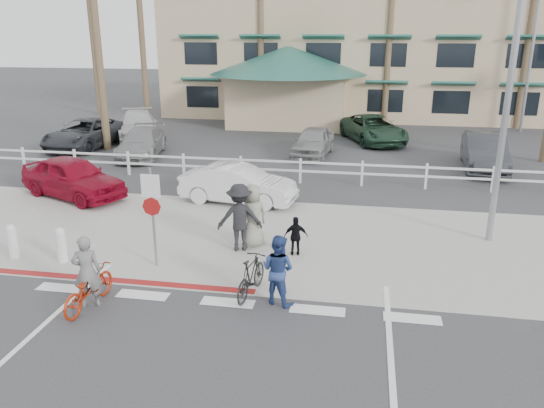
% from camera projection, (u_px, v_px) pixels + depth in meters
% --- Properties ---
extents(ground, '(140.00, 140.00, 0.00)m').
position_uv_depth(ground, '(221.00, 317.00, 11.23)').
color(ground, '#333335').
extents(bike_path, '(12.00, 16.00, 0.01)m').
position_uv_depth(bike_path, '(191.00, 374.00, 9.36)').
color(bike_path, '#333335').
rests_on(bike_path, ground).
extents(sidewalk_plaza, '(22.00, 7.00, 0.01)m').
position_uv_depth(sidewalk_plaza, '(261.00, 238.00, 15.44)').
color(sidewalk_plaza, gray).
rests_on(sidewalk_plaza, ground).
extents(cross_street, '(40.00, 5.00, 0.01)m').
position_uv_depth(cross_street, '(282.00, 198.00, 19.18)').
color(cross_street, '#333335').
rests_on(cross_street, ground).
extents(parking_lot, '(50.00, 16.00, 0.01)m').
position_uv_depth(parking_lot, '(310.00, 144.00, 28.07)').
color(parking_lot, '#333335').
rests_on(parking_lot, ground).
extents(curb_red, '(7.00, 0.25, 0.02)m').
position_uv_depth(curb_red, '(114.00, 280.00, 12.84)').
color(curb_red, maroon).
rests_on(curb_red, ground).
extents(rail_fence, '(29.40, 0.16, 1.00)m').
position_uv_depth(rail_fence, '(303.00, 171.00, 20.81)').
color(rail_fence, silver).
rests_on(rail_fence, ground).
extents(building, '(28.00, 16.00, 11.30)m').
position_uv_depth(building, '(358.00, 32.00, 38.13)').
color(building, '#CBB18B').
rests_on(building, ground).
extents(sign_post, '(0.50, 0.10, 2.90)m').
position_uv_depth(sign_post, '(153.00, 212.00, 13.21)').
color(sign_post, gray).
rests_on(sign_post, ground).
extents(bollard_0, '(0.26, 0.26, 0.95)m').
position_uv_depth(bollard_0, '(61.00, 245.00, 13.74)').
color(bollard_0, silver).
rests_on(bollard_0, ground).
extents(bollard_1, '(0.26, 0.26, 0.95)m').
position_uv_depth(bollard_1, '(13.00, 241.00, 13.97)').
color(bollard_1, silver).
rests_on(bollard_1, ground).
extents(streetlight_0, '(0.60, 2.00, 9.00)m').
position_uv_depth(streetlight_0, '(510.00, 81.00, 13.90)').
color(streetlight_0, gray).
rests_on(streetlight_0, ground).
extents(streetlight_1, '(0.60, 2.00, 9.50)m').
position_uv_depth(streetlight_1, '(532.00, 49.00, 30.22)').
color(streetlight_1, gray).
rests_on(streetlight_1, ground).
extents(palm_0, '(4.00, 4.00, 15.00)m').
position_uv_depth(palm_0, '(89.00, 3.00, 35.82)').
color(palm_0, '#20501F').
rests_on(palm_0, ground).
extents(palm_1, '(4.00, 4.00, 13.00)m').
position_uv_depth(palm_1, '(140.00, 18.00, 34.54)').
color(palm_1, '#20501F').
rests_on(palm_1, ground).
extents(palm_3, '(4.00, 4.00, 14.00)m').
position_uv_depth(palm_3, '(261.00, 9.00, 33.08)').
color(palm_3, '#20501F').
rests_on(palm_3, ground).
extents(palm_4, '(4.00, 4.00, 15.00)m').
position_uv_depth(palm_4, '(326.00, 1.00, 33.20)').
color(palm_4, '#20501F').
rests_on(palm_4, ground).
extents(palm_5, '(4.00, 4.00, 13.00)m').
position_uv_depth(palm_5, '(391.00, 17.00, 31.92)').
color(palm_5, '#20501F').
rests_on(palm_5, ground).
extents(palm_7, '(4.00, 4.00, 14.00)m').
position_uv_depth(palm_7, '(533.00, 7.00, 30.45)').
color(palm_7, '#20501F').
rests_on(palm_7, ground).
extents(palm_10, '(4.00, 4.00, 12.00)m').
position_uv_depth(palm_10, '(95.00, 25.00, 25.02)').
color(palm_10, '#20501F').
rests_on(palm_10, ground).
extents(bike_red, '(0.79, 1.78, 0.91)m').
position_uv_depth(bike_red, '(88.00, 288.00, 11.50)').
color(bike_red, '#9D250C').
rests_on(bike_red, ground).
extents(rider_red, '(0.71, 0.59, 1.66)m').
position_uv_depth(rider_red, '(87.00, 272.00, 11.41)').
color(rider_red, slate).
rests_on(rider_red, ground).
extents(bike_black, '(0.72, 1.63, 0.94)m').
position_uv_depth(bike_black, '(251.00, 276.00, 12.01)').
color(bike_black, black).
rests_on(bike_black, ground).
extents(rider_black, '(0.95, 0.85, 1.60)m').
position_uv_depth(rider_black, '(278.00, 270.00, 11.57)').
color(rider_black, navy).
rests_on(rider_black, ground).
extents(pedestrian_a, '(1.36, 0.99, 1.89)m').
position_uv_depth(pedestrian_a, '(240.00, 217.00, 14.36)').
color(pedestrian_a, black).
rests_on(pedestrian_a, ground).
extents(pedestrian_child, '(0.68, 0.38, 1.09)m').
position_uv_depth(pedestrian_child, '(296.00, 236.00, 14.13)').
color(pedestrian_child, black).
rests_on(pedestrian_child, ground).
extents(pedestrian_b, '(1.03, 0.99, 1.78)m').
position_uv_depth(pedestrian_b, '(252.00, 216.00, 14.65)').
color(pedestrian_b, gray).
rests_on(pedestrian_b, ground).
extents(car_white_sedan, '(4.21, 1.95, 1.34)m').
position_uv_depth(car_white_sedan, '(238.00, 184.00, 18.44)').
color(car_white_sedan, silver).
rests_on(car_white_sedan, ground).
extents(car_red_compact, '(4.65, 3.32, 1.47)m').
position_uv_depth(car_red_compact, '(73.00, 177.00, 19.06)').
color(car_red_compact, maroon).
rests_on(car_red_compact, ground).
extents(lot_car_0, '(2.89, 5.41, 1.45)m').
position_uv_depth(lot_car_0, '(86.00, 134.00, 27.11)').
color(lot_car_0, '#26282D').
rests_on(lot_car_0, ground).
extents(lot_car_1, '(2.61, 4.74, 1.30)m').
position_uv_depth(lot_car_1, '(141.00, 143.00, 25.23)').
color(lot_car_1, gray).
rests_on(lot_car_1, ground).
extents(lot_car_2, '(2.03, 4.13, 1.35)m').
position_uv_depth(lot_car_2, '(313.00, 142.00, 25.37)').
color(lot_car_2, gray).
rests_on(lot_car_2, ground).
extents(lot_car_3, '(1.99, 4.77, 1.54)m').
position_uv_depth(lot_car_3, '(485.00, 152.00, 22.84)').
color(lot_car_3, '#2C2F33').
rests_on(lot_car_3, ground).
extents(lot_car_4, '(3.93, 5.45, 1.47)m').
position_uv_depth(lot_car_4, '(138.00, 125.00, 29.38)').
color(lot_car_4, beige).
rests_on(lot_car_4, ground).
extents(lot_car_5, '(4.05, 5.62, 1.42)m').
position_uv_depth(lot_car_5, '(373.00, 129.00, 28.44)').
color(lot_car_5, '#1D3B29').
rests_on(lot_car_5, ground).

